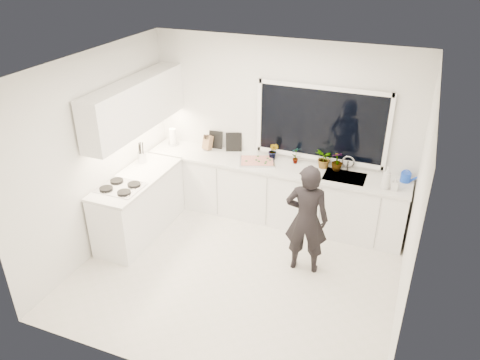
% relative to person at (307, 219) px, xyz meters
% --- Properties ---
extents(floor, '(4.00, 3.50, 0.02)m').
position_rel_person_xyz_m(floor, '(-0.78, -0.42, -0.76)').
color(floor, beige).
rests_on(floor, ground).
extents(wall_back, '(4.00, 0.02, 2.70)m').
position_rel_person_xyz_m(wall_back, '(-0.78, 1.34, 0.60)').
color(wall_back, white).
rests_on(wall_back, ground).
extents(wall_left, '(0.02, 3.50, 2.70)m').
position_rel_person_xyz_m(wall_left, '(-2.79, -0.42, 0.60)').
color(wall_left, white).
rests_on(wall_left, ground).
extents(wall_right, '(0.02, 3.50, 2.70)m').
position_rel_person_xyz_m(wall_right, '(1.23, -0.42, 0.60)').
color(wall_right, white).
rests_on(wall_right, ground).
extents(ceiling, '(4.00, 3.50, 0.02)m').
position_rel_person_xyz_m(ceiling, '(-0.78, -0.42, 1.96)').
color(ceiling, white).
rests_on(ceiling, wall_back).
extents(window, '(1.80, 0.02, 1.00)m').
position_rel_person_xyz_m(window, '(-0.18, 1.31, 0.80)').
color(window, black).
rests_on(window, wall_back).
extents(base_cabinets_back, '(3.92, 0.58, 0.88)m').
position_rel_person_xyz_m(base_cabinets_back, '(-0.78, 1.03, -0.31)').
color(base_cabinets_back, white).
rests_on(base_cabinets_back, floor).
extents(base_cabinets_left, '(0.58, 1.60, 0.88)m').
position_rel_person_xyz_m(base_cabinets_left, '(-2.45, -0.07, -0.31)').
color(base_cabinets_left, white).
rests_on(base_cabinets_left, floor).
extents(countertop_back, '(3.94, 0.62, 0.04)m').
position_rel_person_xyz_m(countertop_back, '(-0.78, 1.02, 0.15)').
color(countertop_back, silver).
rests_on(countertop_back, base_cabinets_back).
extents(countertop_left, '(0.62, 1.60, 0.04)m').
position_rel_person_xyz_m(countertop_left, '(-2.45, -0.07, 0.15)').
color(countertop_left, silver).
rests_on(countertop_left, base_cabinets_left).
extents(upper_cabinets, '(0.34, 2.10, 0.70)m').
position_rel_person_xyz_m(upper_cabinets, '(-2.57, 0.28, 1.10)').
color(upper_cabinets, white).
rests_on(upper_cabinets, wall_left).
extents(sink, '(0.58, 0.42, 0.14)m').
position_rel_person_xyz_m(sink, '(0.27, 1.03, 0.12)').
color(sink, silver).
rests_on(sink, countertop_back).
extents(faucet, '(0.03, 0.03, 0.22)m').
position_rel_person_xyz_m(faucet, '(0.27, 1.23, 0.28)').
color(faucet, silver).
rests_on(faucet, countertop_back).
extents(stovetop, '(0.56, 0.48, 0.03)m').
position_rel_person_xyz_m(stovetop, '(-2.47, -0.42, 0.18)').
color(stovetop, black).
rests_on(stovetop, countertop_left).
extents(person, '(0.59, 0.42, 1.51)m').
position_rel_person_xyz_m(person, '(0.00, 0.00, 0.00)').
color(person, black).
rests_on(person, floor).
extents(pizza_tray, '(0.62, 0.54, 0.03)m').
position_rel_person_xyz_m(pizza_tray, '(-1.03, 1.00, 0.18)').
color(pizza_tray, '#B9B9BD').
rests_on(pizza_tray, countertop_back).
extents(pizza, '(0.56, 0.48, 0.01)m').
position_rel_person_xyz_m(pizza, '(-1.03, 1.00, 0.20)').
color(pizza, red).
rests_on(pizza, pizza_tray).
extents(watering_can, '(0.15, 0.15, 0.13)m').
position_rel_person_xyz_m(watering_can, '(1.07, 1.19, 0.23)').
color(watering_can, blue).
rests_on(watering_can, countertop_back).
extents(paper_towel_roll, '(0.12, 0.12, 0.26)m').
position_rel_person_xyz_m(paper_towel_roll, '(-2.52, 1.13, 0.30)').
color(paper_towel_roll, white).
rests_on(paper_towel_roll, countertop_back).
extents(knife_block, '(0.15, 0.13, 0.22)m').
position_rel_person_xyz_m(knife_block, '(-1.92, 1.17, 0.28)').
color(knife_block, '#A06A4A').
rests_on(knife_block, countertop_back).
extents(utensil_crock, '(0.17, 0.17, 0.16)m').
position_rel_person_xyz_m(utensil_crock, '(-2.63, 0.38, 0.25)').
color(utensil_crock, '#B0AFB4').
rests_on(utensil_crock, countertop_left).
extents(picture_frame_large, '(0.22, 0.04, 0.28)m').
position_rel_person_xyz_m(picture_frame_large, '(-1.83, 1.27, 0.31)').
color(picture_frame_large, black).
rests_on(picture_frame_large, countertop_back).
extents(picture_frame_small, '(0.24, 0.11, 0.30)m').
position_rel_person_xyz_m(picture_frame_small, '(-1.52, 1.27, 0.32)').
color(picture_frame_small, black).
rests_on(picture_frame_small, countertop_back).
extents(herb_plants, '(1.15, 0.35, 0.29)m').
position_rel_person_xyz_m(herb_plants, '(-0.19, 1.19, 0.31)').
color(herb_plants, '#26662D').
rests_on(herb_plants, countertop_back).
extents(soap_bottles, '(0.24, 0.15, 0.32)m').
position_rel_person_xyz_m(soap_bottles, '(0.86, 0.88, 0.31)').
color(soap_bottles, '#D8BF66').
rests_on(soap_bottles, countertop_back).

